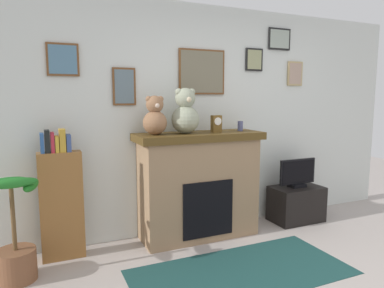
{
  "coord_description": "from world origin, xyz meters",
  "views": [
    {
      "loc": [
        -2.01,
        -1.75,
        1.57
      ],
      "look_at": [
        -0.48,
        1.7,
        1.06
      ],
      "focal_mm": 32.72,
      "sensor_mm": 36.0,
      "label": 1
    }
  ],
  "objects_px": {
    "candle_jar": "(240,126)",
    "mantel_clock": "(216,124)",
    "bookshelf": "(61,201)",
    "tv_stand": "(296,204)",
    "teddy_bear_cream": "(155,117)",
    "teddy_bear_tan": "(185,113)",
    "fireplace": "(199,185)",
    "television": "(297,174)",
    "potted_plant": "(14,243)"
  },
  "relations": [
    {
      "from": "candle_jar",
      "to": "mantel_clock",
      "type": "relative_size",
      "value": 0.61
    },
    {
      "from": "potted_plant",
      "to": "candle_jar",
      "type": "height_order",
      "value": "candle_jar"
    },
    {
      "from": "fireplace",
      "to": "mantel_clock",
      "type": "distance_m",
      "value": 0.71
    },
    {
      "from": "bookshelf",
      "to": "tv_stand",
      "type": "height_order",
      "value": "bookshelf"
    },
    {
      "from": "teddy_bear_tan",
      "to": "bookshelf",
      "type": "bearing_deg",
      "value": 177.28
    },
    {
      "from": "teddy_bear_tan",
      "to": "tv_stand",
      "type": "bearing_deg",
      "value": -1.5
    },
    {
      "from": "fireplace",
      "to": "teddy_bear_cream",
      "type": "relative_size",
      "value": 3.5
    },
    {
      "from": "teddy_bear_cream",
      "to": "teddy_bear_tan",
      "type": "xyz_separation_m",
      "value": [
        0.34,
        -0.0,
        0.04
      ]
    },
    {
      "from": "tv_stand",
      "to": "mantel_clock",
      "type": "bearing_deg",
      "value": 178.03
    },
    {
      "from": "television",
      "to": "teddy_bear_tan",
      "type": "relative_size",
      "value": 1.08
    },
    {
      "from": "tv_stand",
      "to": "teddy_bear_tan",
      "type": "xyz_separation_m",
      "value": [
        -1.51,
        0.04,
        1.17
      ]
    },
    {
      "from": "bookshelf",
      "to": "candle_jar",
      "type": "distance_m",
      "value": 2.06
    },
    {
      "from": "teddy_bear_cream",
      "to": "bookshelf",
      "type": "bearing_deg",
      "value": 176.3
    },
    {
      "from": "bookshelf",
      "to": "tv_stand",
      "type": "xyz_separation_m",
      "value": [
        2.78,
        -0.1,
        -0.36
      ]
    },
    {
      "from": "teddy_bear_cream",
      "to": "mantel_clock",
      "type": "bearing_deg",
      "value": -0.05
    },
    {
      "from": "teddy_bear_tan",
      "to": "fireplace",
      "type": "bearing_deg",
      "value": 6.26
    },
    {
      "from": "bookshelf",
      "to": "teddy_bear_tan",
      "type": "distance_m",
      "value": 1.51
    },
    {
      "from": "candle_jar",
      "to": "mantel_clock",
      "type": "xyz_separation_m",
      "value": [
        -0.31,
        -0.0,
        0.04
      ]
    },
    {
      "from": "fireplace",
      "to": "bookshelf",
      "type": "relative_size",
      "value": 1.11
    },
    {
      "from": "bookshelf",
      "to": "potted_plant",
      "type": "relative_size",
      "value": 1.36
    },
    {
      "from": "fireplace",
      "to": "television",
      "type": "xyz_separation_m",
      "value": [
        1.34,
        -0.06,
        0.01
      ]
    },
    {
      "from": "tv_stand",
      "to": "candle_jar",
      "type": "relative_size",
      "value": 5.66
    },
    {
      "from": "mantel_clock",
      "to": "teddy_bear_cream",
      "type": "relative_size",
      "value": 0.46
    },
    {
      "from": "tv_stand",
      "to": "candle_jar",
      "type": "height_order",
      "value": "candle_jar"
    },
    {
      "from": "television",
      "to": "teddy_bear_tan",
      "type": "distance_m",
      "value": 1.7
    },
    {
      "from": "bookshelf",
      "to": "potted_plant",
      "type": "distance_m",
      "value": 0.56
    },
    {
      "from": "potted_plant",
      "to": "teddy_bear_tan",
      "type": "xyz_separation_m",
      "value": [
        1.68,
        0.24,
        1.06
      ]
    },
    {
      "from": "potted_plant",
      "to": "teddy_bear_tan",
      "type": "height_order",
      "value": "teddy_bear_tan"
    },
    {
      "from": "fireplace",
      "to": "candle_jar",
      "type": "relative_size",
      "value": 12.42
    },
    {
      "from": "bookshelf",
      "to": "candle_jar",
      "type": "relative_size",
      "value": 11.17
    },
    {
      "from": "fireplace",
      "to": "teddy_bear_cream",
      "type": "distance_m",
      "value": 0.92
    },
    {
      "from": "tv_stand",
      "to": "television",
      "type": "relative_size",
      "value": 1.23
    },
    {
      "from": "bookshelf",
      "to": "candle_jar",
      "type": "bearing_deg",
      "value": -1.75
    },
    {
      "from": "television",
      "to": "bookshelf",
      "type": "bearing_deg",
      "value": 177.91
    },
    {
      "from": "mantel_clock",
      "to": "teddy_bear_tan",
      "type": "xyz_separation_m",
      "value": [
        -0.37,
        0.0,
        0.12
      ]
    },
    {
      "from": "candle_jar",
      "to": "teddy_bear_cream",
      "type": "relative_size",
      "value": 0.28
    },
    {
      "from": "candle_jar",
      "to": "mantel_clock",
      "type": "distance_m",
      "value": 0.31
    },
    {
      "from": "mantel_clock",
      "to": "teddy_bear_cream",
      "type": "xyz_separation_m",
      "value": [
        -0.71,
        0.0,
        0.09
      ]
    },
    {
      "from": "mantel_clock",
      "to": "teddy_bear_tan",
      "type": "height_order",
      "value": "teddy_bear_tan"
    },
    {
      "from": "bookshelf",
      "to": "mantel_clock",
      "type": "bearing_deg",
      "value": -2.12
    },
    {
      "from": "candle_jar",
      "to": "teddy_bear_cream",
      "type": "distance_m",
      "value": 1.03
    },
    {
      "from": "potted_plant",
      "to": "candle_jar",
      "type": "distance_m",
      "value": 2.53
    },
    {
      "from": "fireplace",
      "to": "potted_plant",
      "type": "height_order",
      "value": "fireplace"
    },
    {
      "from": "television",
      "to": "mantel_clock",
      "type": "distance_m",
      "value": 1.31
    },
    {
      "from": "tv_stand",
      "to": "teddy_bear_cream",
      "type": "distance_m",
      "value": 2.17
    },
    {
      "from": "potted_plant",
      "to": "television",
      "type": "relative_size",
      "value": 1.79
    },
    {
      "from": "mantel_clock",
      "to": "teddy_bear_tan",
      "type": "distance_m",
      "value": 0.39
    },
    {
      "from": "mantel_clock",
      "to": "television",
      "type": "bearing_deg",
      "value": -2.04
    },
    {
      "from": "potted_plant",
      "to": "fireplace",
      "type": "bearing_deg",
      "value": 7.9
    },
    {
      "from": "potted_plant",
      "to": "teddy_bear_tan",
      "type": "bearing_deg",
      "value": 8.06
    }
  ]
}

